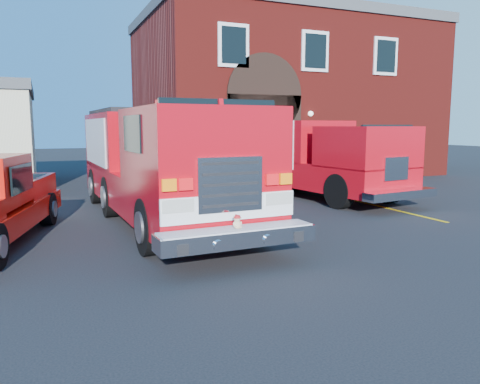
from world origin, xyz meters
name	(u,v)px	position (x,y,z in m)	size (l,w,h in m)	color
ground	(220,241)	(0.00, 0.00, 0.00)	(100.00, 100.00, 0.00)	black
parking_stripe_near	(409,213)	(6.50, 1.00, 0.00)	(0.12, 3.00, 0.01)	#DBB80B
parking_stripe_mid	(349,199)	(6.50, 4.00, 0.00)	(0.12, 3.00, 0.01)	#DBB80B
parking_stripe_far	(306,189)	(6.50, 7.00, 0.00)	(0.12, 3.00, 0.01)	#DBB80B
fire_station	(282,97)	(8.99, 13.98, 4.25)	(15.20, 10.20, 8.45)	maroon
fire_engine	(159,162)	(-0.68, 2.96, 1.64)	(3.26, 10.40, 3.17)	black
secondary_truck	(310,155)	(5.77, 5.59, 1.54)	(3.75, 8.98, 2.83)	black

